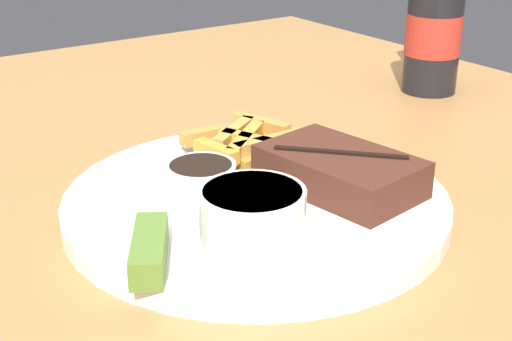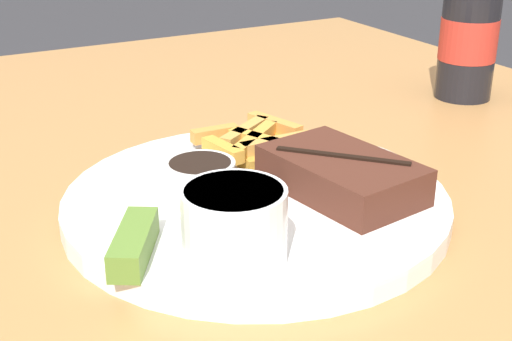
% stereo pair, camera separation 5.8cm
% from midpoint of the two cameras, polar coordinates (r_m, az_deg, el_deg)
% --- Properties ---
extents(dining_table, '(1.30, 1.08, 0.72)m').
position_cam_midpoint_polar(dining_table, '(0.63, 2.66, -9.48)').
color(dining_table, '#A87542').
rests_on(dining_table, ground_plane).
extents(dinner_plate, '(0.32, 0.32, 0.02)m').
position_cam_midpoint_polar(dinner_plate, '(0.59, 2.81, -2.66)').
color(dinner_plate, white).
rests_on(dinner_plate, dining_table).
extents(steak_portion, '(0.14, 0.10, 0.03)m').
position_cam_midpoint_polar(steak_portion, '(0.59, 9.65, -0.38)').
color(steak_portion, '#472319').
rests_on(steak_portion, dinner_plate).
extents(fries_pile, '(0.11, 0.12, 0.02)m').
position_cam_midpoint_polar(fries_pile, '(0.66, 2.77, 2.15)').
color(fries_pile, '#BD8C41').
rests_on(fries_pile, dinner_plate).
extents(coleslaw_cup, '(0.07, 0.07, 0.05)m').
position_cam_midpoint_polar(coleslaw_cup, '(0.47, 1.74, -4.25)').
color(coleslaw_cup, white).
rests_on(coleslaw_cup, dinner_plate).
extents(dipping_sauce_cup, '(0.06, 0.06, 0.03)m').
position_cam_midpoint_polar(dipping_sauce_cup, '(0.57, -1.60, -0.61)').
color(dipping_sauce_cup, silver).
rests_on(dipping_sauce_cup, dinner_plate).
extents(pickle_spear, '(0.07, 0.06, 0.02)m').
position_cam_midpoint_polar(pickle_spear, '(0.49, -6.43, -5.91)').
color(pickle_spear, '#567A2D').
rests_on(pickle_spear, dinner_plate).
extents(fork_utensil, '(0.13, 0.02, 0.00)m').
position_cam_midpoint_polar(fork_utensil, '(0.65, -0.85, 1.05)').
color(fork_utensil, '#B7B7BC').
rests_on(fork_utensil, dinner_plate).
extents(knife_utensil, '(0.03, 0.17, 0.01)m').
position_cam_midpoint_polar(knife_utensil, '(0.60, 6.56, -1.00)').
color(knife_utensil, '#B7B7BC').
rests_on(knife_utensil, dinner_plate).
extents(beer_bottle, '(0.07, 0.07, 0.21)m').
position_cam_midpoint_polar(beer_bottle, '(0.92, 18.43, 10.14)').
color(beer_bottle, black).
rests_on(beer_bottle, dining_table).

